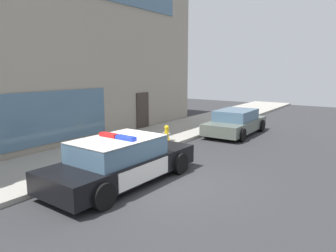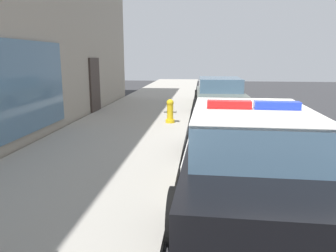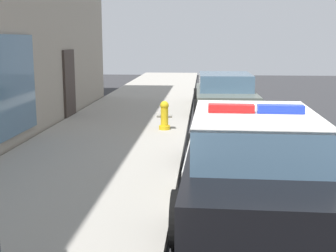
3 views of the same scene
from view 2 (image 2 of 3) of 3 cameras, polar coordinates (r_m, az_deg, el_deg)
ground at (r=6.46m, az=22.34°, el=-8.10°), size 48.00×48.00×0.00m
sidewalk at (r=6.54m, az=-13.77°, el=-6.57°), size 48.00×3.54×0.15m
police_cruiser at (r=5.21m, az=14.08°, el=-4.43°), size 5.02×2.21×1.49m
fire_hydrant at (r=9.90m, az=0.38°, el=2.61°), size 0.34×0.39×0.73m
car_down_street at (r=13.68m, az=9.06°, el=5.64°), size 4.56×2.12×1.29m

